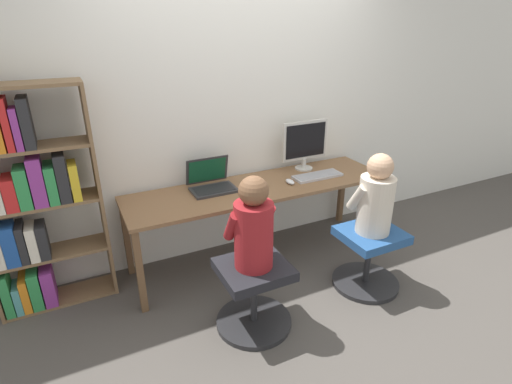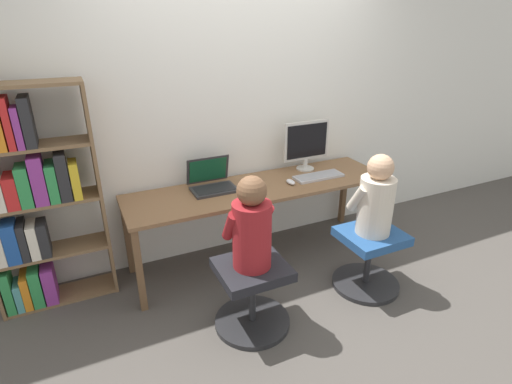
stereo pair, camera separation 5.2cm
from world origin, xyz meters
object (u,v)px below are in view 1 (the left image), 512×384
laptop (212,183)px  office_chair_right (254,293)px  keyboard (317,176)px  bookshelf (26,206)px  desktop_monitor (305,144)px  office_chair_left (368,256)px  person_at_laptop (253,227)px  person_at_monitor (376,198)px

laptop → office_chair_right: bearing=-92.4°
keyboard → office_chair_right: size_ratio=0.84×
bookshelf → desktop_monitor: bearing=1.2°
office_chair_left → person_at_laptop: (-1.02, -0.01, 0.52)m
laptop → keyboard: laptop is taller
person_at_laptop → bookshelf: bearing=145.8°
laptop → person_at_laptop: person_at_laptop is taller
office_chair_left → person_at_monitor: (-0.00, 0.00, 0.51)m
office_chair_right → bookshelf: size_ratio=0.33×
desktop_monitor → person_at_monitor: bearing=-87.2°
desktop_monitor → person_at_monitor: size_ratio=0.72×
desktop_monitor → person_at_monitor: (0.05, -0.92, -0.18)m
keyboard → bookshelf: (-2.28, 0.19, 0.10)m
desktop_monitor → person_at_laptop: (-0.98, -0.93, -0.17)m
keyboard → bookshelf: bookshelf is taller
office_chair_right → person_at_laptop: person_at_laptop is taller
laptop → person_at_monitor: (0.99, -0.85, 0.02)m
keyboard → laptop: bearing=170.2°
laptop → office_chair_left: bearing=-40.9°
desktop_monitor → person_at_monitor: 0.94m
office_chair_right → person_at_laptop: bearing=90.0°
person_at_monitor → person_at_laptop: (-1.02, -0.01, 0.01)m
keyboard → office_chair_left: (0.05, -0.69, -0.45)m
desktop_monitor → office_chair_left: bearing=-87.2°
person_at_laptop → person_at_monitor: bearing=0.6°
office_chair_left → office_chair_right: same height
office_chair_left → office_chair_right: 1.02m
office_chair_right → person_at_laptop: (0.00, 0.00, 0.52)m
bookshelf → keyboard: bearing=-4.7°
desktop_monitor → keyboard: size_ratio=1.01×
desktop_monitor → office_chair_right: bearing=-136.3°
office_chair_right → bookshelf: (-1.31, 0.89, 0.56)m
laptop → bookshelf: size_ratio=0.22×
office_chair_left → person_at_laptop: bearing=-179.6°
office_chair_right → bookshelf: 1.68m
laptop → person_at_monitor: bearing=-40.7°
desktop_monitor → office_chair_left: desktop_monitor is taller
person_at_monitor → office_chair_right: bearing=-179.1°
office_chair_left → office_chair_right: size_ratio=1.00×
office_chair_right → bookshelf: bookshelf is taller
desktop_monitor → laptop: 0.97m
person_at_monitor → bookshelf: size_ratio=0.38×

